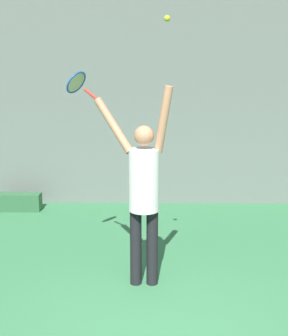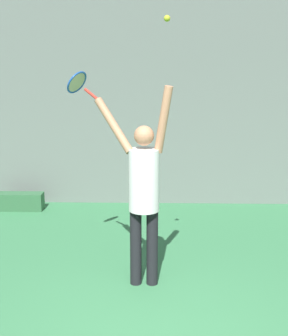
% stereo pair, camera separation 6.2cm
% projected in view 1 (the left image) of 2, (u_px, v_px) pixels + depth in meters
% --- Properties ---
extents(back_wall, '(18.00, 0.10, 5.00)m').
position_uv_depth(back_wall, '(156.00, 61.00, 7.92)').
color(back_wall, slate).
rests_on(back_wall, ground_plane).
extents(tennis_player, '(0.90, 0.53, 2.24)m').
position_uv_depth(tennis_player, '(143.00, 188.00, 5.11)').
color(tennis_player, black).
rests_on(tennis_player, ground_plane).
extents(tennis_racket, '(0.42, 0.34, 0.33)m').
position_uv_depth(tennis_racket, '(78.00, 84.00, 5.30)').
color(tennis_racket, red).
extents(tennis_ball, '(0.06, 0.06, 0.06)m').
position_uv_depth(tennis_ball, '(167.00, 18.00, 4.64)').
color(tennis_ball, '#CCDB2D').
extents(equipment_bag, '(0.80, 0.26, 0.29)m').
position_uv_depth(equipment_bag, '(17.00, 202.00, 7.98)').
color(equipment_bag, '#33663F').
rests_on(equipment_bag, ground_plane).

